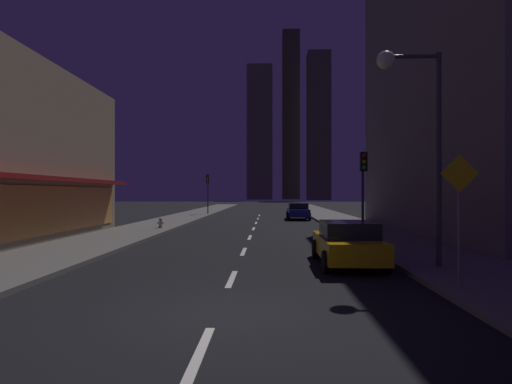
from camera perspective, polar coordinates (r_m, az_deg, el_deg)
name	(u,v)px	position (r m, az deg, el deg)	size (l,w,h in m)	color
ground_plane	(259,217)	(40.12, 0.38, -3.57)	(78.00, 136.00, 0.10)	black
sidewalk_right	(330,216)	(40.54, 10.34, -3.36)	(4.00, 76.00, 0.15)	#605E59
sidewalk_left	(188,216)	(40.89, -9.49, -3.33)	(4.00, 76.00, 0.15)	#605E59
lane_marking_center	(252,233)	(24.37, -0.58, -5.70)	(0.16, 38.60, 0.01)	silver
building_apartment_right	(502,70)	(28.45, 31.11, 14.38)	(11.00, 20.00, 18.99)	slate
skyscraper_distant_tall	(260,133)	(145.32, 0.54, 8.22)	(8.86, 7.90, 46.78)	#625D49
skyscraper_distant_mid	(291,116)	(150.54, 4.88, 10.53)	(6.11, 7.49, 60.25)	#3D3A2E
skyscraper_distant_short	(319,126)	(135.81, 8.73, 9.04)	(7.32, 6.61, 47.87)	#534F3E
car_parked_near	(347,243)	(13.80, 12.65, -6.94)	(1.98, 4.24, 1.45)	gold
car_parked_far	(298,211)	(36.49, 5.90, -2.68)	(1.98, 4.24, 1.45)	navy
fire_hydrant_far_left	(161,223)	(26.78, -13.19, -4.23)	(0.42, 0.30, 0.65)	#B2B2B2
traffic_light_near_right	(363,176)	(20.03, 14.76, 2.21)	(0.32, 0.48, 4.20)	#2D2D2D
traffic_light_far_left	(208,185)	(43.59, -6.76, 0.97)	(0.32, 0.48, 4.20)	#2D2D2D
street_lamp_right	(412,105)	(13.59, 20.89, 11.28)	(1.96, 0.56, 6.58)	#38383D
pedestrian_crossing_sign	(459,208)	(10.95, 26.52, -2.03)	(0.91, 0.08, 3.15)	slate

